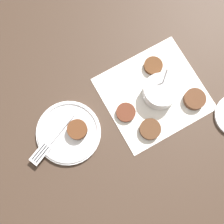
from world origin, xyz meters
name	(u,v)px	position (x,y,z in m)	size (l,w,h in m)	color
ground_plane	(148,97)	(0.00, 0.00, 0.00)	(4.00, 4.00, 0.00)	#38281E
napkin	(154,94)	(-0.02, 0.00, 0.00)	(0.30, 0.28, 0.00)	silver
sauce_bowl	(160,92)	(-0.03, 0.01, 0.03)	(0.11, 0.10, 0.10)	silver
fritter_0	(150,129)	(0.04, 0.09, 0.01)	(0.06, 0.06, 0.02)	#4B2F1D
fritter_1	(153,66)	(-0.05, -0.08, 0.01)	(0.06, 0.06, 0.01)	#4E2E1A
fritter_2	(195,99)	(-0.12, 0.07, 0.01)	(0.06, 0.06, 0.02)	#4E2F1E
fritter_3	(126,112)	(0.08, 0.02, 0.01)	(0.06, 0.06, 0.01)	#52291A
serving_plate	(69,133)	(0.25, 0.00, 0.01)	(0.18, 0.18, 0.02)	silver
fritter_on_plate	(77,130)	(0.23, 0.01, 0.03)	(0.06, 0.06, 0.02)	#512D19
fork	(49,143)	(0.31, 0.01, 0.02)	(0.17, 0.10, 0.00)	silver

